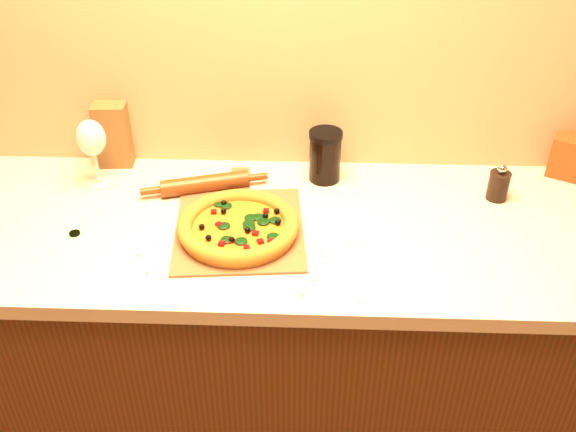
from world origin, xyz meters
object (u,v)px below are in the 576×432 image
(wine_glass, at_px, (91,140))
(pepper_grinder, at_px, (499,185))
(pizza, at_px, (238,226))
(dark_jar, at_px, (325,156))
(rolling_pin, at_px, (205,184))
(pizza_peel, at_px, (239,226))

(wine_glass, bearing_deg, pepper_grinder, -1.82)
(pizza, relative_size, pepper_grinder, 2.84)
(pizza, height_order, pepper_grinder, pepper_grinder)
(wine_glass, height_order, dark_jar, wine_glass)
(rolling_pin, bearing_deg, dark_jar, 13.45)
(pizza_peel, bearing_deg, pizza, -92.85)
(pizza, height_order, wine_glass, wine_glass)
(pizza, xyz_separation_m, rolling_pin, (-0.12, 0.20, -0.00))
(pizza, xyz_separation_m, pepper_grinder, (0.70, 0.20, 0.02))
(rolling_pin, relative_size, dark_jar, 2.30)
(rolling_pin, bearing_deg, pepper_grinder, -0.38)
(wine_glass, relative_size, dark_jar, 1.31)
(pizza_peel, bearing_deg, rolling_pin, 118.80)
(pepper_grinder, height_order, rolling_pin, pepper_grinder)
(pepper_grinder, bearing_deg, dark_jar, 169.77)
(rolling_pin, distance_m, dark_jar, 0.35)
(pizza, height_order, dark_jar, dark_jar)
(pepper_grinder, height_order, dark_jar, dark_jar)
(pizza, bearing_deg, wine_glass, 151.11)
(pizza_peel, xyz_separation_m, wine_glass, (-0.42, 0.20, 0.14))
(rolling_pin, bearing_deg, pizza_peel, -56.10)
(pizza_peel, bearing_deg, pepper_grinder, 8.14)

